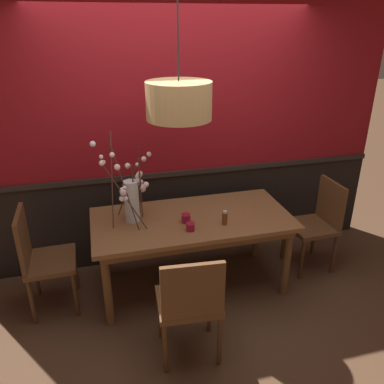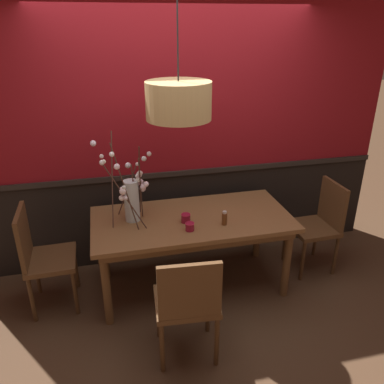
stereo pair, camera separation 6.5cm
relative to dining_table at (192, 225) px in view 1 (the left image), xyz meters
name	(u,v)px [view 1 (the left image)]	position (x,y,z in m)	size (l,w,h in m)	color
ground_plane	(192,284)	(0.00, 0.00, -0.66)	(24.00, 24.00, 0.00)	#4C3321
back_wall	(176,120)	(0.00, 0.63, 0.83)	(4.33, 0.14, 2.99)	black
dining_table	(192,225)	(0.00, 0.00, 0.00)	(1.78, 0.86, 0.74)	brown
chair_far_side_right	(200,198)	(0.32, 0.85, -0.14)	(0.48, 0.44, 0.89)	brown
chair_head_west_end	(40,255)	(-1.33, 0.03, -0.12)	(0.42, 0.46, 0.95)	brown
chair_near_side_left	(190,302)	(-0.24, -0.85, -0.13)	(0.49, 0.44, 0.92)	brown
chair_far_side_left	(151,203)	(-0.25, 0.87, -0.15)	(0.46, 0.46, 0.91)	brown
chair_head_east_end	(318,220)	(1.32, 0.02, -0.14)	(0.44, 0.44, 0.93)	brown
vase_with_blossoms	(131,196)	(-0.52, 0.07, 0.32)	(0.49, 0.47, 0.76)	silver
candle_holder_nearer_center	(186,218)	(-0.07, -0.07, 0.12)	(0.08, 0.08, 0.08)	maroon
candle_holder_nearer_edge	(190,227)	(-0.07, -0.23, 0.12)	(0.08, 0.08, 0.07)	maroon
condiment_bottle	(225,218)	(0.24, -0.19, 0.14)	(0.05, 0.05, 0.13)	brown
pendant_lamp	(179,101)	(-0.13, -0.09, 1.15)	(0.51, 0.51, 1.33)	tan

